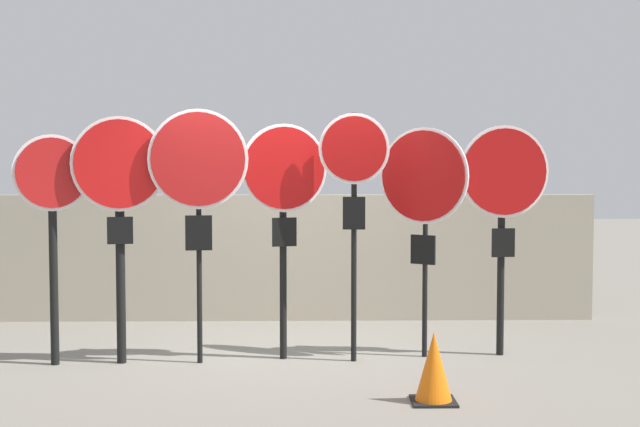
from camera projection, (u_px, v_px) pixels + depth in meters
The scene contains 10 objects.
ground_plane at pixel (284, 356), 8.92m from camera, with size 40.00×40.00×0.00m, color gray.
fence_back at pixel (287, 258), 10.84m from camera, with size 7.46×0.12×1.53m.
stop_sign_0 at pixel (52, 204), 8.40m from camera, with size 0.70×0.25×2.20m.
stop_sign_1 at pixel (119, 193), 8.46m from camera, with size 0.89×0.23×2.38m.
stop_sign_2 at pixel (198, 173), 8.45m from camera, with size 0.95×0.14×2.45m.
stop_sign_3 at pixel (284, 189), 8.64m from camera, with size 0.83×0.26×2.31m.
stop_sign_4 at pixel (354, 174), 8.53m from camera, with size 0.68×0.12×2.41m.
stop_sign_5 at pixel (423, 187), 8.73m from camera, with size 0.81×0.54×2.28m.
stop_sign_6 at pixel (504, 191), 8.81m from camera, with size 0.91×0.18×2.30m.
traffic_cone_0 at pixel (434, 368), 7.20m from camera, with size 0.36×0.36×0.58m.
Camera 1 is at (0.21, -8.82, 1.98)m, focal length 50.00 mm.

